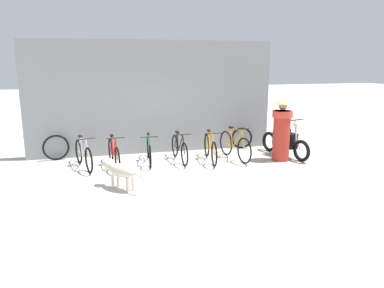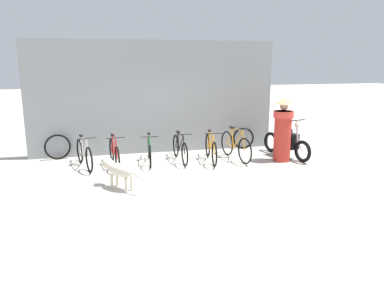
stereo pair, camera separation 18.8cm
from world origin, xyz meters
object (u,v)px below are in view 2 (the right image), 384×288
bicycle_1 (114,154)px  stray_dog (118,170)px  motorcycle (286,141)px  bicycle_4 (211,149)px  spare_tire_left (243,138)px  person_in_robes (283,129)px  spare_tire_right (58,147)px  bicycle_2 (149,150)px  bicycle_3 (180,149)px  bicycle_5 (236,146)px  bicycle_0 (84,154)px

bicycle_1 → stray_dog: bearing=-5.3°
bicycle_1 → motorcycle: size_ratio=0.88×
bicycle_4 → spare_tire_left: bearing=136.5°
person_in_robes → spare_tire_right: 6.25m
person_in_robes → bicycle_2: bearing=-18.9°
spare_tire_right → bicycle_3: bearing=-16.0°
bicycle_4 → bicycle_5: (0.73, 0.03, 0.02)m
stray_dog → bicycle_2: bearing=-63.0°
bicycle_5 → spare_tire_left: 1.33m
spare_tire_left → bicycle_2: bearing=-163.2°
bicycle_4 → bicycle_5: bearing=99.0°
bicycle_4 → person_in_robes: 2.03m
bicycle_3 → spare_tire_right: size_ratio=2.34×
bicycle_0 → bicycle_4: bearing=71.5°
motorcycle → person_in_robes: size_ratio=1.10×
bicycle_0 → spare_tire_left: (4.76, 0.98, -0.01)m
bicycle_4 → spare_tire_left: bicycle_4 is taller
stray_dog → spare_tire_right: bearing=-9.3°
bicycle_0 → person_in_robes: bearing=68.3°
bicycle_2 → person_in_robes: bearing=84.6°
bicycle_5 → stray_dog: size_ratio=1.62×
bicycle_4 → spare_tire_left: size_ratio=2.57×
bicycle_0 → stray_dog: (0.79, -1.87, 0.08)m
spare_tire_right → spare_tire_left: bearing=0.1°
bicycle_4 → bicycle_5: 0.73m
bicycle_4 → motorcycle: motorcycle is taller
bicycle_5 → spare_tire_right: size_ratio=2.39×
stray_dog → bicycle_3: bearing=-80.3°
bicycle_1 → spare_tire_left: 4.15m
bicycle_5 → person_in_robes: (1.19, -0.44, 0.51)m
bicycle_2 → bicycle_3: 0.84m
bicycle_1 → spare_tire_left: (4.00, 1.11, -0.02)m
bicycle_3 → motorcycle: motorcycle is taller
bicycle_2 → spare_tire_left: 3.19m
bicycle_2 → bicycle_4: bearing=86.4°
bicycle_3 → spare_tire_left: 2.42m
bicycle_1 → person_in_robes: size_ratio=0.96×
bicycle_3 → person_in_robes: size_ratio=0.96×
bicycle_1 → person_in_robes: 4.57m
motorcycle → spare_tire_right: 6.46m
stray_dog → spare_tire_right: (-1.54, 2.85, -0.06)m
bicycle_3 → bicycle_5: size_ratio=0.98×
bicycle_2 → bicycle_3: bicycle_3 is taller
bicycle_3 → bicycle_4: bearing=72.8°
bicycle_4 → spare_tire_left: (1.40, 1.18, -0.02)m
bicycle_5 → stray_dog: bicycle_5 is taller
spare_tire_left → motorcycle: bearing=-55.3°
bicycle_5 → bicycle_4: bearing=-96.3°
bicycle_3 → stray_dog: size_ratio=1.58×
motorcycle → bicycle_0: bearing=-106.2°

